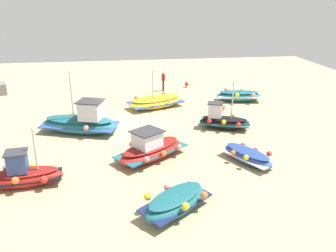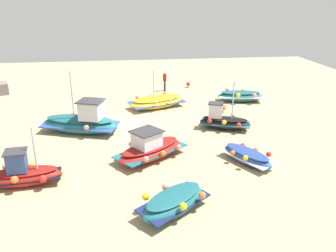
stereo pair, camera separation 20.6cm
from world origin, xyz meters
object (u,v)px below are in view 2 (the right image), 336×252
(mooring_buoy_1, at_px, (223,107))
(person_walking, at_px, (165,80))
(fishing_boat_1, at_px, (247,156))
(fishing_boat_6, at_px, (82,122))
(fishing_boat_0, at_px, (157,102))
(mooring_buoy_0, at_px, (188,84))
(fishing_boat_5, at_px, (240,96))
(fishing_boat_3, at_px, (174,202))
(fishing_boat_7, at_px, (150,149))
(fishing_boat_2, at_px, (224,121))
(fishing_boat_4, at_px, (23,174))

(mooring_buoy_1, bearing_deg, person_walking, 27.44)
(fishing_boat_1, distance_m, fishing_boat_6, 10.18)
(fishing_boat_0, xyz_separation_m, person_walking, (4.71, -1.18, 0.55))
(fishing_boat_6, distance_m, mooring_buoy_0, 13.25)
(fishing_boat_1, height_order, mooring_buoy_0, fishing_boat_1)
(fishing_boat_5, relative_size, mooring_buoy_0, 7.36)
(fishing_boat_6, bearing_deg, fishing_boat_0, 59.50)
(fishing_boat_1, relative_size, fishing_boat_3, 0.96)
(fishing_boat_6, bearing_deg, fishing_boat_7, -29.15)
(person_walking, relative_size, mooring_buoy_1, 2.77)
(mooring_buoy_1, bearing_deg, fishing_boat_2, 164.61)
(fishing_boat_2, bearing_deg, mooring_buoy_1, -84.26)
(fishing_boat_3, relative_size, mooring_buoy_0, 6.41)
(fishing_boat_5, height_order, person_walking, person_walking)
(fishing_boat_0, bearing_deg, fishing_boat_6, -160.32)
(fishing_boat_2, height_order, mooring_buoy_0, fishing_boat_2)
(fishing_boat_4, relative_size, fishing_boat_6, 0.65)
(fishing_boat_1, height_order, mooring_buoy_1, fishing_boat_1)
(fishing_boat_1, bearing_deg, fishing_boat_2, 148.93)
(fishing_boat_3, height_order, fishing_boat_4, fishing_boat_4)
(fishing_boat_7, xyz_separation_m, mooring_buoy_0, (14.33, -4.69, -0.23))
(fishing_boat_3, bearing_deg, fishing_boat_4, 117.34)
(fishing_boat_7, bearing_deg, fishing_boat_3, 59.83)
(fishing_boat_5, distance_m, fishing_boat_7, 12.28)
(fishing_boat_6, height_order, person_walking, fishing_boat_6)
(person_walking, bearing_deg, fishing_boat_5, 136.38)
(fishing_boat_6, bearing_deg, fishing_boat_2, 14.60)
(fishing_boat_0, relative_size, fishing_boat_7, 1.11)
(fishing_boat_6, xyz_separation_m, mooring_buoy_1, (2.58, -9.68, -0.29))
(mooring_buoy_0, bearing_deg, fishing_boat_4, 147.30)
(fishing_boat_2, height_order, fishing_boat_5, fishing_boat_2)
(fishing_boat_6, xyz_separation_m, mooring_buoy_0, (10.12, -8.54, -0.37))
(fishing_boat_0, relative_size, mooring_buoy_1, 7.48)
(fishing_boat_0, relative_size, fishing_boat_3, 1.42)
(fishing_boat_1, relative_size, fishing_boat_6, 0.61)
(fishing_boat_0, distance_m, fishing_boat_7, 8.74)
(fishing_boat_4, xyz_separation_m, mooring_buoy_1, (8.79, -11.62, -0.16))
(fishing_boat_5, xyz_separation_m, person_walking, (4.01, 5.55, 0.53))
(fishing_boat_3, xyz_separation_m, fishing_boat_6, (9.13, 4.37, 0.24))
(fishing_boat_2, relative_size, fishing_boat_5, 0.91)
(fishing_boat_6, relative_size, mooring_buoy_1, 8.33)
(fishing_boat_0, relative_size, fishing_boat_6, 0.90)
(fishing_boat_7, bearing_deg, fishing_boat_4, -17.06)
(fishing_boat_2, bearing_deg, fishing_boat_5, -96.56)
(fishing_boat_3, xyz_separation_m, person_walking, (18.29, -1.90, 0.54))
(fishing_boat_0, relative_size, person_walking, 2.70)
(fishing_boat_1, distance_m, fishing_boat_4, 10.62)
(fishing_boat_7, distance_m, person_walking, 13.59)
(fishing_boat_3, bearing_deg, fishing_boat_2, 24.73)
(fishing_boat_7, relative_size, mooring_buoy_0, 8.21)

